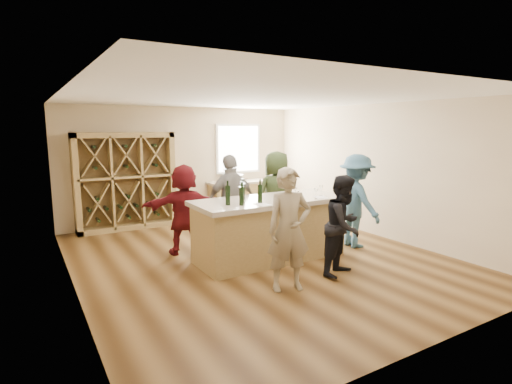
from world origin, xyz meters
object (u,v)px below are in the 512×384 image
wine_bottle_a (228,195)px  wine_bottle_c (243,193)px  sink (233,178)px  wine_rack (126,181)px  tasting_counter_base (270,231)px  person_near_left (289,230)px  wine_bottle_b (241,196)px  person_server (356,201)px  person_far_right (276,196)px  person_far_mid (231,202)px  person_far_left (185,209)px  wine_bottle_d (260,194)px  person_near_right (344,225)px

wine_bottle_a → wine_bottle_c: 0.30m
sink → wine_bottle_c: size_ratio=1.70×
wine_rack → tasting_counter_base: bearing=-64.2°
wine_bottle_a → person_near_left: bearing=-71.7°
sink → wine_bottle_b: (-1.75, -3.65, 0.22)m
person_server → person_far_right: (-1.05, 1.21, 0.01)m
sink → person_far_mid: person_far_mid is taller
wine_bottle_a → wine_bottle_c: (0.30, 0.05, 0.00)m
wine_bottle_c → person_far_right: person_far_right is taller
person_server → person_far_left: 3.28m
wine_bottle_b → person_far_left: person_far_left is taller
wine_bottle_c → person_far_left: bearing=116.2°
wine_bottle_d → person_far_right: (1.15, 1.24, -0.32)m
wine_rack → wine_bottle_c: bearing=-73.3°
person_far_right → person_server: bearing=133.6°
wine_bottle_a → wine_bottle_b: wine_bottle_a is taller
wine_bottle_d → person_far_left: 1.60m
person_far_mid → wine_rack: bearing=-63.8°
person_server → person_near_right: bearing=133.0°
wine_bottle_b → person_far_left: (-0.46, 1.34, -0.40)m
wine_rack → person_far_left: 2.44m
wine_bottle_c → person_near_right: 1.70m
wine_bottle_b → person_far_mid: (0.43, 1.19, -0.33)m
wine_rack → person_far_right: size_ratio=1.20×
wine_bottle_b → person_near_right: size_ratio=0.19×
wine_bottle_d → person_near_right: size_ratio=0.20×
tasting_counter_base → wine_bottle_d: size_ratio=8.42×
wine_rack → wine_bottle_a: 3.67m
sink → person_far_mid: 2.79m
wine_bottle_b → wine_bottle_d: bearing=2.6°
wine_bottle_a → wine_bottle_b: bearing=-35.1°
person_far_left → person_far_right: bearing=-164.9°
person_far_left → sink: bearing=-116.3°
wine_bottle_c → person_server: 2.46m
person_near_left → person_far_mid: bearing=99.2°
person_near_right → wine_rack: bearing=93.7°
person_far_left → person_near_right: bearing=144.6°
person_far_left → wine_bottle_b: bearing=126.2°
wine_bottle_d → person_server: (2.20, 0.03, -0.33)m
wine_bottle_b → wine_bottle_c: 0.21m
sink → wine_bottle_b: wine_bottle_b is taller
sink → wine_rack: bearing=178.5°
wine_bottle_a → wine_bottle_d: (0.54, -0.11, -0.00)m
wine_bottle_b → wine_bottle_a: bearing=144.9°
wine_bottle_b → person_server: (2.55, 0.05, -0.33)m
person_far_mid → person_far_left: 0.90m
tasting_counter_base → person_near_right: bearing=-65.1°
tasting_counter_base → wine_bottle_a: (-0.90, -0.15, 0.74)m
wine_bottle_a → person_far_right: bearing=33.9°
wine_bottle_b → person_far_left: 1.47m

